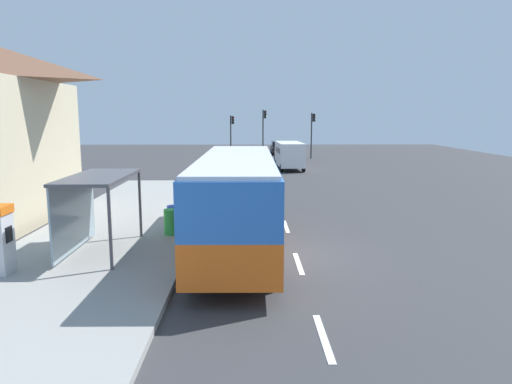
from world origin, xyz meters
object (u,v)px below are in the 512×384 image
Objects in this scene: traffic_light_far_side at (232,130)px; bus_shelter at (90,193)px; traffic_light_near_side at (312,128)px; recycling_bin_blue at (174,218)px; traffic_light_median at (264,126)px; sedan_near at (285,154)px; white_van at (289,154)px; sedan_far at (279,148)px; recycling_bin_green at (171,222)px; bus at (237,196)px.

bus_shelter is (-3.32, -36.38, -0.96)m from traffic_light_far_side.
bus_shelter is at bearing -108.51° from traffic_light_near_side.
traffic_light_median is (4.60, 34.27, 2.77)m from recycling_bin_blue.
white_van is at bearing -90.87° from sedan_near.
bus_shelter is (-6.81, -37.18, -1.33)m from traffic_light_median.
sedan_far is at bearing 119.53° from traffic_light_near_side.
white_van is 23.95m from recycling_bin_green.
bus is at bearing -93.33° from traffic_light_median.
traffic_light_median reaches higher than white_van.
traffic_light_far_side is at bearing 88.11° from recycling_bin_blue.
recycling_bin_blue is at bearing -99.63° from sedan_far.
traffic_light_near_side reaches higher than white_van.
traffic_light_far_side reaches higher than sedan_far.
bus is at bearing -95.68° from sedan_far.
recycling_bin_green is 0.20× the size of traffic_light_near_side.
sedan_far is 0.85× the size of traffic_light_median.
recycling_bin_blue is at bearing -102.64° from sedan_near.
bus is at bearing -87.77° from traffic_light_far_side.
traffic_light_near_side reaches higher than recycling_bin_blue.
white_van is 6.64m from sedan_near.
recycling_bin_blue is at bearing 52.78° from bus_shelter.
sedan_far is at bearing 80.54° from recycling_bin_green.
traffic_light_far_side is (-5.40, 4.48, 2.26)m from sedan_near.
traffic_light_far_side is at bearing 92.23° from bus.
traffic_light_near_side is at bearing -17.40° from traffic_light_median.
traffic_light_near_side is (3.20, 3.68, 2.42)m from sedan_near.
traffic_light_median is at bearing 12.90° from traffic_light_far_side.
recycling_bin_green is at bearing -91.85° from traffic_light_far_side.
sedan_near reaches higher than recycling_bin_green.
sedan_far is 7.60m from traffic_light_far_side.
recycling_bin_green is at bearing -105.50° from white_van.
traffic_light_near_side is at bearing 78.24° from bus.
white_van is 1.32× the size of bus_shelter.
recycling_bin_green is at bearing 152.55° from bus.
bus_shelter is (-2.21, -2.21, 1.44)m from recycling_bin_green.
traffic_light_near_side is at bearing -5.32° from traffic_light_far_side.
traffic_light_median reaches higher than sedan_near.
recycling_bin_green is 0.24× the size of bus_shelter.
recycling_bin_green and recycling_bin_blue have the same top height.
bus_shelter is (-8.71, -31.90, 1.31)m from sedan_near.
bus_shelter reaches higher than sedan_far.
traffic_light_median is (-5.10, 1.60, 0.21)m from traffic_light_near_side.
sedan_far is 6.93m from traffic_light_near_side.
traffic_light_near_side reaches higher than sedan_far.
sedan_near is at bearing 77.65° from recycling_bin_green.
traffic_light_far_side is at bearing 84.79° from bus_shelter.
traffic_light_median reaches higher than traffic_light_near_side.
recycling_bin_green is (-6.50, -39.02, -0.14)m from sedan_far.
sedan_near is at bearing 89.13° from white_van.
traffic_light_median reaches higher than traffic_light_far_side.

